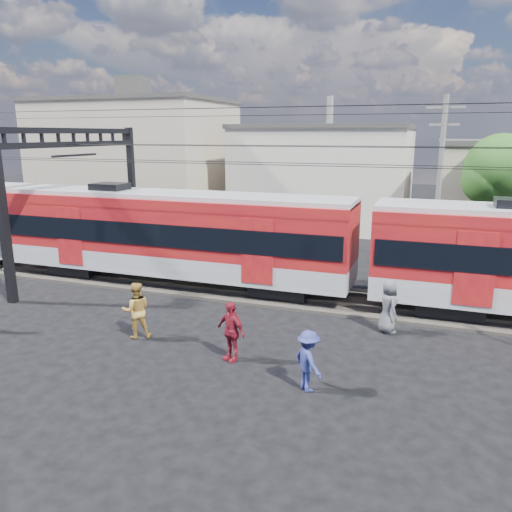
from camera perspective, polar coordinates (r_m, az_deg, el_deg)
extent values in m
plane|color=black|center=(14.36, -6.77, -13.99)|extent=(120.00, 120.00, 0.00)
cube|color=#2D2823|center=(21.23, 2.81, -4.36)|extent=(70.00, 3.40, 0.12)
cube|color=#59544C|center=(20.51, 2.21, -4.66)|extent=(70.00, 0.12, 0.12)
cube|color=#59544C|center=(21.88, 3.39, -3.48)|extent=(70.00, 0.12, 0.12)
cube|color=black|center=(25.82, -19.23, -1.16)|extent=(2.40, 2.20, 0.70)
cube|color=black|center=(21.11, 3.12, -3.64)|extent=(2.40, 2.20, 0.70)
cube|color=gray|center=(22.81, -9.28, -0.39)|extent=(16.00, 3.00, 0.90)
cube|color=maroon|center=(22.47, -9.44, 3.69)|extent=(16.00, 3.00, 2.40)
cube|color=black|center=(22.52, -9.41, 3.07)|extent=(15.68, 3.08, 0.95)
cube|color=gray|center=(22.29, -9.57, 6.86)|extent=(16.00, 2.60, 0.25)
cube|color=black|center=(20.36, 21.19, -5.26)|extent=(2.40, 2.20, 0.70)
cube|color=black|center=(21.88, -26.94, 3.97)|extent=(0.30, 0.30, 7.00)
cube|color=black|center=(28.76, -13.94, 7.07)|extent=(0.30, 0.30, 7.00)
cube|color=black|center=(24.95, -20.19, 13.28)|extent=(0.25, 9.30, 0.25)
cube|color=black|center=(24.96, -20.08, 11.91)|extent=(0.25, 9.30, 0.25)
cylinder|color=black|center=(19.54, 2.40, 10.35)|extent=(70.00, 0.03, 0.03)
cylinder|color=black|center=(20.88, 3.56, 10.56)|extent=(70.00, 0.03, 0.03)
cylinder|color=black|center=(19.51, 2.42, 12.41)|extent=(70.00, 0.03, 0.03)
cylinder|color=black|center=(20.85, 3.59, 12.48)|extent=(70.00, 0.03, 0.03)
cylinder|color=black|center=(16.87, -0.48, 16.61)|extent=(70.00, 0.03, 0.03)
cylinder|color=black|center=(23.56, 5.60, 15.76)|extent=(70.00, 0.03, 0.03)
cube|color=tan|center=(42.09, -13.43, 10.48)|extent=(14.00, 10.00, 9.00)
cube|color=#3F3D3A|center=(42.11, -13.79, 16.81)|extent=(14.28, 10.20, 0.30)
cube|color=beige|center=(39.24, 8.20, 9.03)|extent=(12.00, 12.00, 7.00)
cube|color=#3F3D3A|center=(39.11, 8.39, 14.37)|extent=(12.24, 12.24, 0.30)
cylinder|color=slate|center=(26.44, 20.18, 7.71)|extent=(0.24, 0.24, 8.50)
cube|color=slate|center=(26.36, 20.86, 15.61)|extent=(1.80, 0.12, 0.12)
cube|color=slate|center=(26.33, 20.70, 13.88)|extent=(1.40, 0.12, 0.12)
cylinder|color=#382619|center=(29.88, 25.56, 3.38)|extent=(0.36, 0.36, 3.92)
sphere|color=#214F16|center=(29.56, 26.16, 8.98)|extent=(3.64, 3.64, 3.64)
sphere|color=#214F16|center=(29.98, 27.10, 7.58)|extent=(2.80, 2.80, 2.80)
imported|color=#B68838|center=(17.15, -13.52, -6.06)|extent=(1.18, 1.13, 1.92)
imported|color=navy|center=(13.53, 5.98, -11.83)|extent=(1.21, 1.20, 1.68)
imported|color=maroon|center=(15.10, -2.88, -8.56)|extent=(1.18, 0.87, 1.86)
imported|color=#505156|center=(17.73, 14.87, -5.57)|extent=(0.98, 1.09, 1.86)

